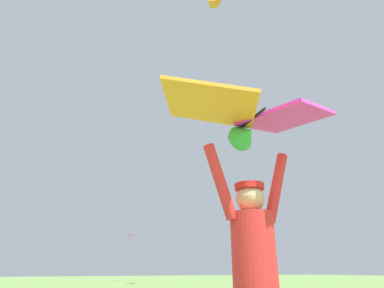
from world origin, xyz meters
name	(u,v)px	position (x,y,z in m)	size (l,w,h in m)	color
kite_flyer_person	(255,272)	(0.01, 0.24, 0.94)	(0.81, 0.37, 1.92)	#424751
held_stunt_kite	(249,118)	(0.01, 0.17, 2.19)	(1.70, 0.96, 0.39)	black
distant_kite_orange_overhead_distant	(215,1)	(8.97, 15.29, 21.38)	(1.26, 0.96, 1.32)	orange
distant_kite_red_low_left	(131,235)	(7.41, 30.04, 4.17)	(0.80, 0.80, 0.16)	red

